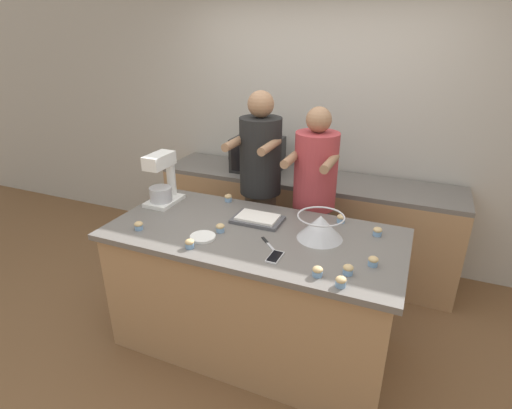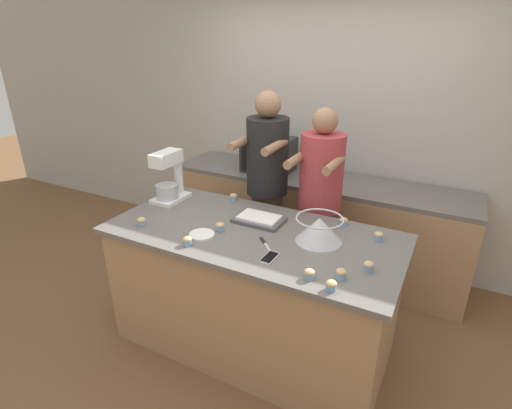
% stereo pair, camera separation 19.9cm
% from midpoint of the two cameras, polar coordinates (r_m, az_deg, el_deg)
% --- Properties ---
extents(ground_plane, '(16.00, 16.00, 0.00)m').
position_cam_midpoint_polar(ground_plane, '(3.22, 1.47, -18.93)').
color(ground_plane, brown).
extents(back_wall, '(10.00, 0.06, 2.70)m').
position_cam_midpoint_polar(back_wall, '(3.97, 12.21, 11.02)').
color(back_wall, '#B2ADA3').
rests_on(back_wall, ground_plane).
extents(island_counter, '(1.98, 0.94, 0.94)m').
position_cam_midpoint_polar(island_counter, '(2.92, 1.56, -12.08)').
color(island_counter, '#A87F56').
rests_on(island_counter, ground_plane).
extents(back_counter, '(2.80, 0.60, 0.92)m').
position_cam_midpoint_polar(back_counter, '(3.93, 9.68, -2.64)').
color(back_counter, '#A87F56').
rests_on(back_counter, ground_plane).
extents(person_left, '(0.35, 0.51, 1.76)m').
position_cam_midpoint_polar(person_left, '(3.33, 3.28, 1.60)').
color(person_left, brown).
rests_on(person_left, ground_plane).
extents(person_right, '(0.35, 0.51, 1.67)m').
position_cam_midpoint_polar(person_right, '(3.20, 10.74, -0.70)').
color(person_right, '#33384C').
rests_on(person_right, ground_plane).
extents(stand_mixer, '(0.20, 0.30, 0.40)m').
position_cam_midpoint_polar(stand_mixer, '(3.17, -10.56, 3.55)').
color(stand_mixer, white).
rests_on(stand_mixer, island_counter).
extents(mixing_bowl, '(0.30, 0.30, 0.16)m').
position_cam_midpoint_polar(mixing_bowl, '(2.57, 11.22, -3.44)').
color(mixing_bowl, '#BCBCC1').
rests_on(mixing_bowl, island_counter).
extents(baking_tray, '(0.35, 0.23, 0.04)m').
position_cam_midpoint_polar(baking_tray, '(2.81, 2.46, -2.12)').
color(baking_tray, '#4C4C51').
rests_on(baking_tray, island_counter).
extents(microwave_oven, '(0.45, 0.37, 0.32)m').
position_cam_midpoint_polar(microwave_oven, '(3.87, 3.32, 7.11)').
color(microwave_oven, black).
rests_on(microwave_oven, back_counter).
extents(cell_phone, '(0.07, 0.15, 0.01)m').
position_cam_midpoint_polar(cell_phone, '(2.38, 4.38, -7.63)').
color(cell_phone, silver).
rests_on(cell_phone, island_counter).
extents(small_plate, '(0.17, 0.17, 0.02)m').
position_cam_midpoint_polar(small_plate, '(2.63, -5.60, -4.39)').
color(small_plate, white).
rests_on(small_plate, island_counter).
extents(knife, '(0.17, 0.17, 0.01)m').
position_cam_midpoint_polar(knife, '(2.52, 3.66, -5.77)').
color(knife, '#BCBCC1').
rests_on(knife, island_counter).
extents(cupcake_0, '(0.06, 0.06, 0.06)m').
position_cam_midpoint_polar(cupcake_0, '(3.15, -1.43, 1.05)').
color(cupcake_0, '#759EC6').
rests_on(cupcake_0, island_counter).
extents(cupcake_1, '(0.06, 0.06, 0.06)m').
position_cam_midpoint_polar(cupcake_1, '(2.70, 19.17, -4.32)').
color(cupcake_1, '#759EC6').
rests_on(cupcake_1, island_counter).
extents(cupcake_2, '(0.06, 0.06, 0.06)m').
position_cam_midpoint_polar(cupcake_2, '(2.25, 14.57, -9.57)').
color(cupcake_2, '#759EC6').
rests_on(cupcake_2, island_counter).
extents(cupcake_3, '(0.06, 0.06, 0.06)m').
position_cam_midpoint_polar(cupcake_3, '(2.83, 14.35, -2.40)').
color(cupcake_3, '#759EC6').
rests_on(cupcake_3, island_counter).
extents(cupcake_4, '(0.06, 0.06, 0.06)m').
position_cam_midpoint_polar(cupcake_4, '(2.83, -14.13, -2.39)').
color(cupcake_4, '#759EC6').
rests_on(cupcake_4, island_counter).
extents(cupcake_5, '(0.06, 0.06, 0.06)m').
position_cam_midpoint_polar(cupcake_5, '(2.21, 10.23, -9.79)').
color(cupcake_5, '#759EC6').
rests_on(cupcake_5, island_counter).
extents(cupcake_6, '(0.06, 0.06, 0.06)m').
position_cam_midpoint_polar(cupcake_6, '(2.52, -7.56, -5.21)').
color(cupcake_6, '#759EC6').
rests_on(cupcake_6, island_counter).
extents(cupcake_7, '(0.06, 0.06, 0.06)m').
position_cam_midpoint_polar(cupcake_7, '(2.68, -3.04, -3.19)').
color(cupcake_7, '#759EC6').
rests_on(cupcake_7, island_counter).
extents(cupcake_8, '(0.06, 0.06, 0.06)m').
position_cam_midpoint_polar(cupcake_8, '(2.15, 13.37, -11.23)').
color(cupcake_8, '#759EC6').
rests_on(cupcake_8, island_counter).
extents(cupcake_9, '(0.06, 0.06, 0.06)m').
position_cam_midpoint_polar(cupcake_9, '(2.36, 18.15, -8.42)').
color(cupcake_9, '#759EC6').
rests_on(cupcake_9, island_counter).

